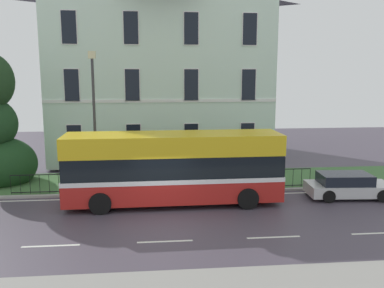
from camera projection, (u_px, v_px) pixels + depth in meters
The scene contains 6 objects.
ground_plane at pixel (163, 217), 17.27m from camera, with size 60.00×56.00×0.18m.
georgian_townhouse at pixel (160, 69), 29.57m from camera, with size 14.57×10.13×12.31m.
iron_verge_railing at pixel (166, 181), 20.70m from camera, with size 15.15×0.04×0.97m.
single_decker_bus at pixel (174, 167), 18.74m from camera, with size 9.85×2.66×3.28m.
parked_hatchback_00 at pixel (348, 186), 19.88m from camera, with size 4.12×2.02×1.19m.
street_lamp_post at pixel (94, 111), 20.64m from camera, with size 0.36×0.24×6.93m.
Camera 1 is at (-0.37, -15.72, 5.93)m, focal length 38.30 mm.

